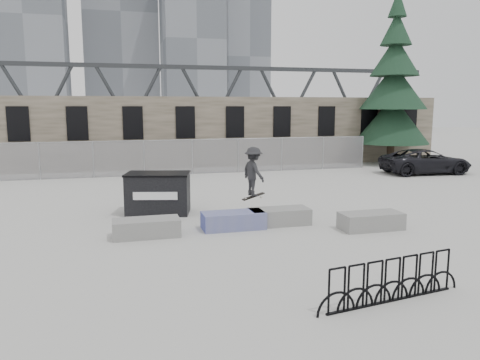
% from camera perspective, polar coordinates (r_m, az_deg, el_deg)
% --- Properties ---
extents(ground, '(120.00, 120.00, 0.00)m').
position_cam_1_polar(ground, '(15.41, 1.75, -5.72)').
color(ground, '#AEAEA9').
rests_on(ground, ground).
extents(stone_wall, '(36.00, 2.58, 4.50)m').
position_cam_1_polar(stone_wall, '(30.86, -7.00, 5.86)').
color(stone_wall, '#645A4A').
rests_on(stone_wall, ground).
extents(chainlink_fence, '(22.06, 0.06, 2.02)m').
position_cam_1_polar(chainlink_fence, '(27.27, -5.84, 2.90)').
color(chainlink_fence, gray).
rests_on(chainlink_fence, ground).
extents(planter_far_left, '(2.00, 0.90, 0.54)m').
position_cam_1_polar(planter_far_left, '(14.50, -11.35, -5.64)').
color(planter_far_left, gray).
rests_on(planter_far_left, ground).
extents(planter_center_left, '(2.00, 0.90, 0.54)m').
position_cam_1_polar(planter_center_left, '(15.11, -0.83, -4.86)').
color(planter_center_left, '#333D9B').
rests_on(planter_center_left, ground).
extents(planter_center_right, '(2.00, 0.90, 0.54)m').
position_cam_1_polar(planter_center_right, '(15.70, 4.81, -4.37)').
color(planter_center_right, gray).
rests_on(planter_center_right, ground).
extents(planter_offset, '(2.00, 0.90, 0.54)m').
position_cam_1_polar(planter_offset, '(15.62, 15.68, -4.75)').
color(planter_offset, gray).
rests_on(planter_offset, ground).
extents(dumpster, '(2.56, 1.91, 1.51)m').
position_cam_1_polar(dumpster, '(17.41, -9.94, -1.57)').
color(dumpster, black).
rests_on(dumpster, ground).
extents(bike_rack, '(3.55, 0.63, 0.90)m').
position_cam_1_polar(bike_rack, '(10.09, 18.06, -11.61)').
color(bike_rack, black).
rests_on(bike_rack, ground).
extents(spruce_tree, '(4.97, 4.97, 11.50)m').
position_cam_1_polar(spruce_tree, '(33.61, 18.19, 10.08)').
color(spruce_tree, '#38281E').
rests_on(spruce_tree, ground).
extents(skyline_towers, '(58.00, 28.00, 48.00)m').
position_cam_1_polar(skyline_towers, '(109.44, -13.76, 17.64)').
color(skyline_towers, slate).
rests_on(skyline_towers, ground).
extents(truss_bridge, '(70.00, 3.00, 9.80)m').
position_cam_1_polar(truss_bridge, '(70.73, -3.39, 9.17)').
color(truss_bridge, '#2D3033').
rests_on(truss_bridge, ground).
extents(suv, '(5.33, 2.75, 1.44)m').
position_cam_1_polar(suv, '(29.39, 21.68, 2.13)').
color(suv, black).
rests_on(suv, ground).
extents(skateboarder, '(0.91, 1.20, 1.80)m').
position_cam_1_polar(skateboarder, '(15.75, 1.65, 1.04)').
color(skateboarder, '#242427').
rests_on(skateboarder, ground).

